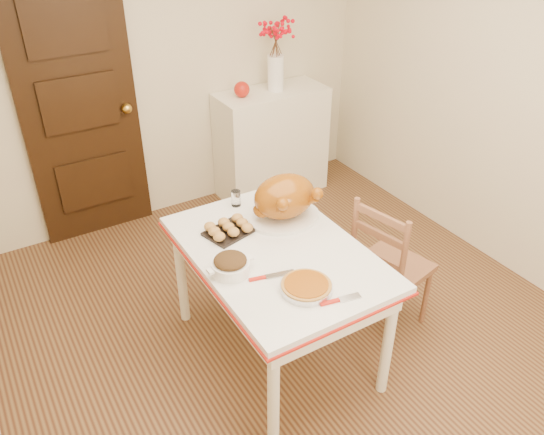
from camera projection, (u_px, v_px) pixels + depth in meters
floor at (302, 341)px, 3.49m from camera, size 3.50×4.00×0.00m
wall_back at (164, 65)px, 4.27m from camera, size 3.50×0.00×2.50m
wall_right at (531, 103)px, 3.59m from camera, size 0.00×4.00×2.50m
door_back at (80, 111)px, 4.06m from camera, size 0.85×0.06×2.06m
sideboard at (271, 143)px, 4.89m from camera, size 0.96×0.43×0.96m
kitchen_table at (276, 303)px, 3.22m from camera, size 0.88×1.29×0.77m
chair_oak at (392, 264)px, 3.41m from camera, size 0.49×0.49×0.93m
berry_vase at (276, 54)px, 4.49m from camera, size 0.31×0.31×0.61m
apple at (242, 89)px, 4.48m from camera, size 0.13×0.13×0.13m
turkey_platter at (285, 199)px, 3.20m from camera, size 0.52×0.46×0.28m
pumpkin_pie at (306, 286)px, 2.70m from camera, size 0.28×0.28×0.05m
stuffing_dish at (230, 265)px, 2.81m from camera, size 0.26×0.21×0.10m
rolls_tray at (229, 228)px, 3.13m from camera, size 0.30×0.26×0.07m
pie_server at (340, 299)px, 2.65m from camera, size 0.22×0.10×0.01m
carving_knife at (272, 276)px, 2.80m from camera, size 0.25×0.11×0.01m
drinking_glass at (236, 198)px, 3.38m from camera, size 0.07×0.07×0.10m
shaker_pair at (277, 189)px, 3.48m from camera, size 0.10×0.04×0.10m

